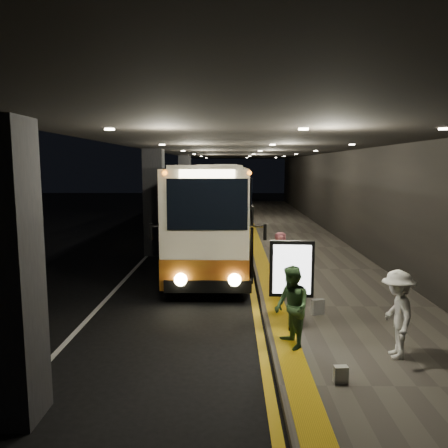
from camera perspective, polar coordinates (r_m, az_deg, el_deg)
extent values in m
plane|color=black|center=(14.60, -5.81, -7.18)|extent=(90.00, 90.00, 0.00)
cube|color=silver|center=(19.68, -9.30, -3.34)|extent=(0.12, 50.00, 0.01)
cube|color=gold|center=(19.38, 2.88, -3.42)|extent=(0.18, 50.00, 0.01)
cube|color=#514C44|center=(19.59, 9.93, -3.20)|extent=(4.50, 50.00, 0.15)
cube|color=gold|center=(19.37, 4.37, -2.99)|extent=(0.50, 50.00, 0.01)
cube|color=black|center=(19.74, 16.62, 5.23)|extent=(0.10, 50.00, 6.00)
cube|color=black|center=(6.98, -26.58, -5.84)|extent=(0.80, 0.80, 4.40)
cube|color=black|center=(18.35, -9.08, 2.79)|extent=(0.80, 0.80, 4.40)
cube|color=black|center=(30.22, -5.11, 4.74)|extent=(0.80, 0.80, 4.40)
cube|color=black|center=(19.04, 3.44, 10.27)|extent=(9.00, 50.00, 0.40)
cube|color=beige|center=(17.15, -1.12, 1.90)|extent=(2.58, 11.52, 3.25)
cube|color=#996C16|center=(17.31, -1.11, -2.04)|extent=(2.60, 11.54, 0.86)
cube|color=black|center=(11.34, -2.21, 2.58)|extent=(2.11, 0.09, 1.34)
cube|color=black|center=(11.82, -2.13, -8.07)|extent=(2.35, 0.29, 0.33)
cylinder|color=black|center=(13.91, -6.12, -5.90)|extent=(0.27, 0.96, 0.96)
cylinder|color=black|center=(13.81, 2.82, -5.96)|extent=(0.27, 0.96, 0.96)
cylinder|color=black|center=(21.20, -3.63, -1.17)|extent=(0.27, 0.96, 0.96)
cylinder|color=black|center=(21.13, 2.19, -1.19)|extent=(0.27, 0.96, 0.96)
sphere|color=#FFEAA5|center=(11.75, -5.69, -7.24)|extent=(0.34, 0.34, 0.34)
sphere|color=#FFEAA5|center=(11.67, 1.39, -7.31)|extent=(0.34, 0.34, 0.34)
cube|color=#FFF2BF|center=(11.29, -2.23, 6.59)|extent=(1.44, 0.07, 0.21)
cube|color=beige|center=(29.26, -0.17, 4.34)|extent=(3.01, 11.70, 3.28)
cube|color=#996C16|center=(29.35, -0.17, 1.99)|extent=(3.04, 11.72, 0.87)
cube|color=black|center=(23.41, -0.47, 5.28)|extent=(2.12, 0.17, 1.35)
cube|color=black|center=(23.69, -0.46, -0.09)|extent=(2.38, 0.37, 0.34)
cylinder|color=black|center=(25.80, -2.75, 0.43)|extent=(0.27, 0.97, 0.97)
cylinder|color=black|center=(25.74, 2.08, 0.42)|extent=(0.27, 0.97, 0.97)
cylinder|color=black|center=(33.27, -1.90, 2.07)|extent=(0.27, 0.97, 0.97)
cylinder|color=black|center=(33.23, 1.84, 2.06)|extent=(0.27, 0.97, 0.97)
cube|color=beige|center=(45.44, 0.12, 5.57)|extent=(2.78, 11.85, 3.34)
cube|color=#996C16|center=(45.51, 0.12, 4.03)|extent=(2.80, 11.87, 0.88)
cube|color=black|center=(39.50, -0.02, 6.33)|extent=(2.16, 0.12, 1.38)
cube|color=black|center=(39.70, -0.02, 3.07)|extent=(2.41, 0.32, 0.34)
cylinder|color=black|center=(41.84, -1.48, 3.23)|extent=(0.28, 0.98, 0.98)
cylinder|color=black|center=(41.80, 1.56, 3.23)|extent=(0.28, 0.98, 0.98)
cylinder|color=black|center=(49.48, -1.10, 3.92)|extent=(0.28, 0.98, 0.98)
cylinder|color=black|center=(49.44, 1.47, 3.92)|extent=(0.28, 0.98, 0.98)
imported|color=#D16172|center=(12.28, 7.54, -5.12)|extent=(0.47, 0.67, 1.76)
imported|color=#426C3C|center=(8.83, 8.83, -10.69)|extent=(0.70, 0.90, 1.63)
imported|color=silver|center=(8.91, 21.68, -10.88)|extent=(0.59, 1.11, 1.66)
cube|color=black|center=(10.97, 12.15, -10.54)|extent=(0.33, 0.23, 0.37)
cube|color=beige|center=(7.89, 15.00, -18.45)|extent=(0.24, 0.15, 0.28)
cylinder|color=black|center=(9.76, 8.70, -11.53)|extent=(0.08, 0.08, 0.78)
cube|color=black|center=(9.48, 8.83, -5.81)|extent=(0.95, 0.17, 1.22)
cube|color=white|center=(9.42, 8.88, -5.89)|extent=(0.80, 0.08, 1.06)
cylinder|color=black|center=(12.35, 6.50, -6.80)|extent=(0.05, 0.05, 1.01)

